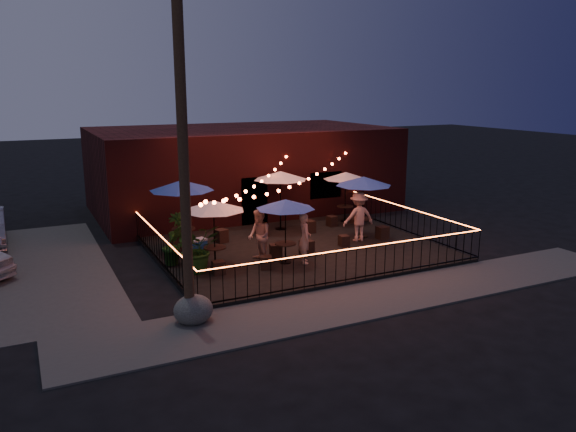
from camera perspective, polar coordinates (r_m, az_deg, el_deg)
name	(u,v)px	position (r m, az deg, el deg)	size (l,w,h in m)	color
ground	(323,267)	(19.12, 3.62, -5.16)	(110.00, 110.00, 0.00)	black
patio	(297,250)	(20.78, 0.90, -3.42)	(10.00, 8.00, 0.15)	black
sidewalk	(379,298)	(16.53, 9.24, -8.18)	(18.00, 2.50, 0.05)	#423F3D
brick_building	(242,169)	(27.92, -4.70, 4.83)	(14.00, 8.00, 4.00)	#380F0F
utility_pole	(184,170)	(13.79, -10.52, 4.66)	(0.26, 0.26, 8.00)	#362516
fence_front	(356,264)	(17.29, 6.93, -4.90)	(10.00, 0.04, 1.04)	black
fence_left	(162,251)	(18.97, -12.72, -3.51)	(0.04, 8.00, 1.04)	black
fence_right	(407,220)	(23.25, 11.97, -0.43)	(0.04, 8.00, 1.04)	black
festoon_lights	(275,188)	(19.52, -1.32, 2.88)	(10.02, 8.72, 1.32)	#FF4E24
cafe_table_0	(214,207)	(18.14, -7.58, 0.95)	(2.16, 2.16, 2.24)	black
cafe_table_1	(182,186)	(20.36, -10.75, 2.98)	(2.98, 2.98, 2.56)	black
cafe_table_2	(285,205)	(18.51, -0.26, 1.13)	(2.28, 2.28, 2.18)	black
cafe_table_3	(280,176)	(22.96, -0.77, 4.06)	(2.58, 2.58, 2.44)	black
cafe_table_4	(364,182)	(21.94, 7.69, 3.45)	(2.79, 2.79, 2.41)	black
cafe_table_5	(346,176)	(24.53, 5.89, 4.02)	(2.30, 2.30, 2.19)	black
bistro_chair_0	(218,268)	(17.95, -7.08, -5.23)	(0.36, 0.36, 0.43)	black
bistro_chair_1	(266,263)	(18.33, -2.24, -4.74)	(0.36, 0.36, 0.43)	black
bistro_chair_2	(176,245)	(20.75, -11.32, -2.87)	(0.36, 0.36, 0.43)	black
bistro_chair_3	(221,236)	(21.56, -6.81, -2.01)	(0.42, 0.42, 0.50)	black
bistro_chair_4	(276,251)	(19.50, -1.25, -3.58)	(0.40, 0.40, 0.47)	black
bistro_chair_5	(307,247)	(19.90, 1.92, -3.20)	(0.42, 0.42, 0.50)	black
bistro_chair_6	(262,231)	(22.22, -2.65, -1.51)	(0.40, 0.40, 0.47)	black
bistro_chair_7	(309,227)	(22.84, 2.17, -1.08)	(0.42, 0.42, 0.49)	black
bistro_chair_8	(344,241)	(21.01, 5.69, -2.51)	(0.34, 0.34, 0.40)	black
bistro_chair_9	(382,233)	(22.22, 9.55, -1.67)	(0.41, 0.41, 0.48)	black
bistro_chair_10	(332,221)	(23.96, 4.47, -0.51)	(0.37, 0.37, 0.43)	black
bistro_chair_11	(357,218)	(24.51, 7.02, -0.18)	(0.42, 0.42, 0.50)	black
patron_a	(305,238)	(18.81, 1.72, -2.27)	(0.62, 0.41, 1.69)	#D8A88E
patron_b	(259,236)	(18.93, -2.95, -2.02)	(0.87, 0.68, 1.80)	tan
patron_c	(359,217)	(21.60, 7.18, -0.07)	(1.23, 0.71, 1.90)	tan
potted_shrub_a	(197,248)	(18.12, -9.26, -3.27)	(1.40, 1.21, 1.55)	#1B3D0F
potted_shrub_b	(173,245)	(19.04, -11.60, -2.88)	(0.74, 0.60, 1.35)	#1B3812
potted_shrub_c	(178,230)	(21.26, -11.14, -1.36)	(0.69, 0.69, 1.23)	#133C0F
cooler	(198,250)	(19.33, -9.16, -3.42)	(0.66, 0.54, 0.77)	blue
boulder	(193,310)	(14.76, -9.60, -9.39)	(0.96, 0.81, 0.75)	#42433E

